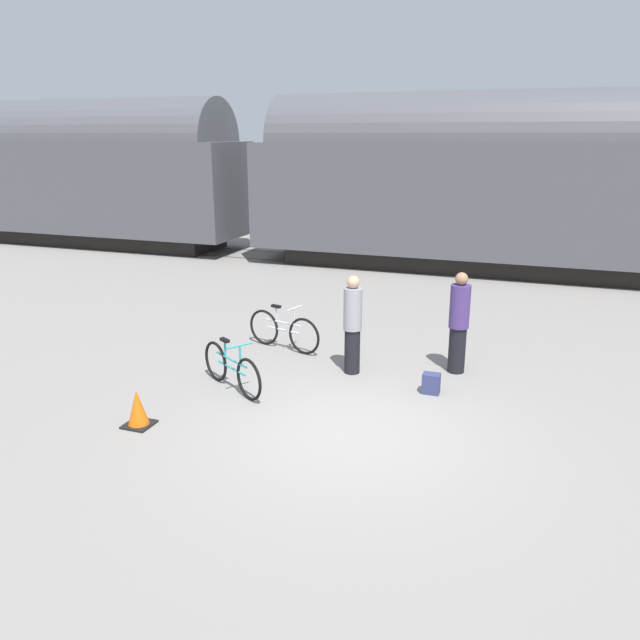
% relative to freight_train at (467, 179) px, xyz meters
% --- Properties ---
extents(ground_plane, '(80.00, 80.00, 0.00)m').
position_rel_freight_train_xyz_m(ground_plane, '(-0.00, -11.89, -2.76)').
color(ground_plane, gray).
extents(freight_train, '(41.92, 3.12, 5.30)m').
position_rel_freight_train_xyz_m(freight_train, '(0.00, 0.00, 0.00)').
color(freight_train, black).
rests_on(freight_train, ground_plane).
extents(rail_near, '(53.92, 0.07, 0.01)m').
position_rel_freight_train_xyz_m(rail_near, '(-0.00, -0.72, -2.75)').
color(rail_near, '#4C4238').
rests_on(rail_near, ground_plane).
extents(rail_far, '(53.92, 0.07, 0.01)m').
position_rel_freight_train_xyz_m(rail_far, '(-0.00, 0.72, -2.75)').
color(rail_far, '#4C4238').
rests_on(rail_far, ground_plane).
extents(bicycle_teal, '(1.51, 0.96, 0.87)m').
position_rel_freight_train_xyz_m(bicycle_teal, '(-2.29, -11.09, -2.39)').
color(bicycle_teal, black).
rests_on(bicycle_teal, ground_plane).
extents(bicycle_silver, '(1.67, 0.55, 0.90)m').
position_rel_freight_train_xyz_m(bicycle_silver, '(-2.28, -8.92, -2.38)').
color(bicycle_silver, black).
rests_on(bicycle_silver, ground_plane).
extents(person_in_purple, '(0.35, 0.35, 1.81)m').
position_rel_freight_train_xyz_m(person_in_purple, '(1.09, -9.01, -1.85)').
color(person_in_purple, black).
rests_on(person_in_purple, ground_plane).
extents(person_in_grey, '(0.32, 0.32, 1.76)m').
position_rel_freight_train_xyz_m(person_in_grey, '(-0.65, -9.67, -1.87)').
color(person_in_grey, black).
rests_on(person_in_grey, ground_plane).
extents(backpack, '(0.28, 0.20, 0.34)m').
position_rel_freight_train_xyz_m(backpack, '(0.84, -10.13, -2.59)').
color(backpack, navy).
rests_on(backpack, ground_plane).
extents(traffic_cone, '(0.40, 0.40, 0.55)m').
position_rel_freight_train_xyz_m(traffic_cone, '(-2.95, -12.74, -2.51)').
color(traffic_cone, black).
rests_on(traffic_cone, ground_plane).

